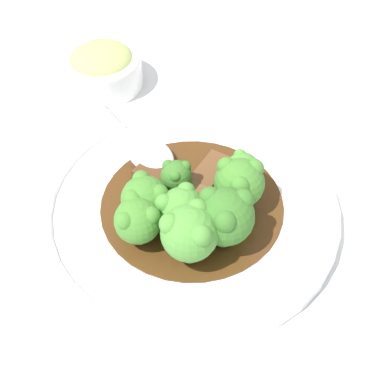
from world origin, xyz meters
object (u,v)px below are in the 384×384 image
object	(u,v)px
main_plate	(192,207)
serving_spoon	(143,148)
beef_strip_2	(193,202)
broccoli_floret_6	(243,169)
broccoli_floret_7	(176,175)
side_bowl_appetizer	(103,67)
broccoli_floret_5	(190,232)
beef_strip_0	(210,172)
beef_strip_1	(162,176)
broccoli_floret_0	(145,199)
broccoli_floret_4	(225,216)
broccoli_floret_2	(180,210)
broccoli_floret_1	(239,182)
broccoli_floret_3	(138,220)

from	to	relation	value
main_plate	serving_spoon	world-z (taller)	serving_spoon
beef_strip_2	broccoli_floret_6	world-z (taller)	broccoli_floret_6
broccoli_floret_7	side_bowl_appetizer	distance (m)	0.23
broccoli_floret_5	side_bowl_appetizer	world-z (taller)	broccoli_floret_5
broccoli_floret_7	beef_strip_0	bearing A→B (deg)	49.78
beef_strip_1	beef_strip_0	bearing A→B (deg)	21.62
main_plate	beef_strip_2	world-z (taller)	beef_strip_2
broccoli_floret_0	broccoli_floret_6	world-z (taller)	broccoli_floret_0
broccoli_floret_4	side_bowl_appetizer	size ratio (longest dim) A/B	0.63
broccoli_floret_6	main_plate	bearing A→B (deg)	-142.78
main_plate	broccoli_floret_5	bearing A→B (deg)	-76.40
beef_strip_0	beef_strip_2	xyz separation A→B (m)	(-0.01, -0.05, 0.00)
beef_strip_0	broccoli_floret_2	world-z (taller)	broccoli_floret_2
broccoli_floret_4	beef_strip_2	bearing A→B (deg)	139.63
serving_spoon	main_plate	bearing A→B (deg)	-37.98
beef_strip_1	broccoli_floret_2	size ratio (longest dim) A/B	1.26
broccoli_floret_4	broccoli_floret_5	xyz separation A→B (m)	(-0.03, -0.03, -0.00)
broccoli_floret_1	serving_spoon	xyz separation A→B (m)	(-0.12, 0.05, -0.03)
beef_strip_1	broccoli_floret_6	size ratio (longest dim) A/B	1.43
broccoli_floret_1	broccoli_floret_3	size ratio (longest dim) A/B	1.11
broccoli_floret_0	broccoli_floret_3	world-z (taller)	same
beef_strip_0	beef_strip_2	bearing A→B (deg)	-97.01
beef_strip_0	broccoli_floret_7	xyz separation A→B (m)	(-0.03, -0.03, 0.02)
beef_strip_0	side_bowl_appetizer	size ratio (longest dim) A/B	0.61
beef_strip_1	side_bowl_appetizer	world-z (taller)	side_bowl_appetizer
beef_strip_2	serving_spoon	xyz separation A→B (m)	(-0.07, 0.06, 0.00)
beef_strip_0	serving_spoon	bearing A→B (deg)	169.42
side_bowl_appetizer	broccoli_floret_0	bearing A→B (deg)	-58.33
broccoli_floret_0	broccoli_floret_5	size ratio (longest dim) A/B	0.82
beef_strip_1	broccoli_floret_7	xyz separation A→B (m)	(0.02, -0.01, 0.02)
beef_strip_1	broccoli_floret_3	world-z (taller)	broccoli_floret_3
broccoli_floret_0	beef_strip_2	bearing A→B (deg)	33.22
broccoli_floret_2	side_bowl_appetizer	xyz separation A→B (m)	(-0.17, 0.22, -0.02)
beef_strip_0	broccoli_floret_2	size ratio (longest dim) A/B	1.22
broccoli_floret_0	broccoli_floret_2	distance (m)	0.04
broccoli_floret_5	beef_strip_0	bearing A→B (deg)	93.97
broccoli_floret_6	side_bowl_appetizer	size ratio (longest dim) A/B	0.44
beef_strip_2	broccoli_floret_6	bearing A→B (deg)	42.90
broccoli_floret_0	broccoli_floret_5	world-z (taller)	broccoli_floret_5
beef_strip_2	broccoli_floret_4	distance (m)	0.06
beef_strip_1	beef_strip_2	bearing A→B (deg)	-32.66
broccoli_floret_3	broccoli_floret_7	xyz separation A→B (m)	(0.02, 0.07, -0.00)
broccoli_floret_1	broccoli_floret_2	distance (m)	0.07
beef_strip_2	broccoli_floret_3	world-z (taller)	broccoli_floret_3
beef_strip_0	broccoli_floret_6	size ratio (longest dim) A/B	1.38
broccoli_floret_5	broccoli_floret_7	distance (m)	0.08
beef_strip_1	broccoli_floret_7	bearing A→B (deg)	-33.20
beef_strip_2	broccoli_floret_5	xyz separation A→B (m)	(0.01, -0.06, 0.03)
broccoli_floret_0	broccoli_floret_1	world-z (taller)	broccoli_floret_1
beef_strip_2	broccoli_floret_6	distance (m)	0.06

